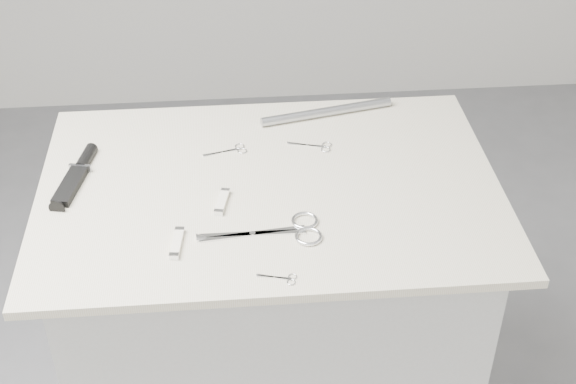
{
  "coord_description": "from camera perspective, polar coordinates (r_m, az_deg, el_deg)",
  "views": [
    {
      "loc": [
        -0.08,
        -1.41,
        1.94
      ],
      "look_at": [
        0.04,
        -0.03,
        0.92
      ],
      "focal_mm": 50.0,
      "sensor_mm": 36.0,
      "label": 1
    }
  ],
  "objects": [
    {
      "name": "embroidery_scissors_b",
      "position": [
        1.85,
        -4.01,
        2.97
      ],
      "size": [
        0.1,
        0.05,
        0.0
      ],
      "rotation": [
        0.0,
        0.0,
        0.26
      ],
      "color": "silver",
      "rests_on": "display_board"
    },
    {
      "name": "pocket_knife_a",
      "position": [
        1.59,
        -7.9,
        -3.62
      ],
      "size": [
        0.03,
        0.09,
        0.01
      ],
      "rotation": [
        0.0,
        0.0,
        1.45
      ],
      "color": "white",
      "rests_on": "display_board"
    },
    {
      "name": "display_board",
      "position": [
        1.75,
        -1.32,
        0.27
      ],
      "size": [
        1.0,
        0.7,
        0.02
      ],
      "primitive_type": "cube",
      "color": "beige",
      "rests_on": "plinth"
    },
    {
      "name": "tiny_scissors",
      "position": [
        1.5,
        -0.42,
        -6.15
      ],
      "size": [
        0.08,
        0.04,
        0.0
      ],
      "rotation": [
        0.0,
        0.0,
        -0.25
      ],
      "color": "silver",
      "rests_on": "display_board"
    },
    {
      "name": "pocket_knife_b",
      "position": [
        1.69,
        -4.71,
        -0.7
      ],
      "size": [
        0.04,
        0.09,
        0.01
      ],
      "rotation": [
        0.0,
        0.0,
        1.36
      ],
      "color": "white",
      "rests_on": "display_board"
    },
    {
      "name": "sheathed_knife",
      "position": [
        1.82,
        -14.73,
        1.33
      ],
      "size": [
        0.08,
        0.22,
        0.03
      ],
      "rotation": [
        0.0,
        0.0,
        1.36
      ],
      "color": "black",
      "rests_on": "display_board"
    },
    {
      "name": "large_shears",
      "position": [
        1.61,
        -0.05,
        -2.75
      ],
      "size": [
        0.25,
        0.11,
        0.01
      ],
      "rotation": [
        0.0,
        0.0,
        0.05
      ],
      "color": "silver",
      "rests_on": "display_board"
    },
    {
      "name": "plinth",
      "position": [
        2.05,
        -1.14,
        -10.17
      ],
      "size": [
        0.9,
        0.6,
        0.9
      ],
      "primitive_type": "cube",
      "color": "#BABAB8",
      "rests_on": "ground"
    },
    {
      "name": "embroidery_scissors_a",
      "position": [
        1.86,
        2.08,
        3.28
      ],
      "size": [
        0.1,
        0.05,
        0.0
      ],
      "rotation": [
        0.0,
        0.0,
        -0.27
      ],
      "color": "silver",
      "rests_on": "display_board"
    },
    {
      "name": "metal_rail",
      "position": [
        1.98,
        2.77,
        5.73
      ],
      "size": [
        0.33,
        0.09,
        0.02
      ],
      "primitive_type": "cylinder",
      "rotation": [
        0.0,
        1.57,
        0.22
      ],
      "color": "#999BA1",
      "rests_on": "display_board"
    }
  ]
}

